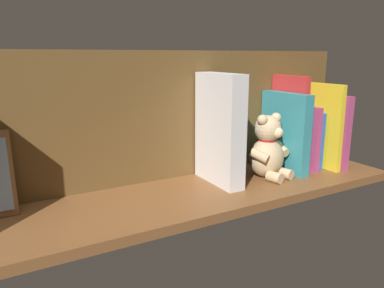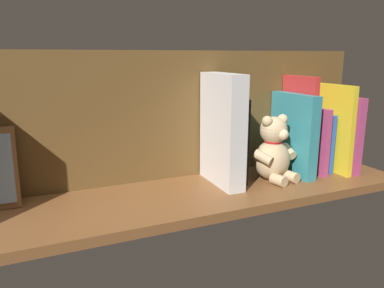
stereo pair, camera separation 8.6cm
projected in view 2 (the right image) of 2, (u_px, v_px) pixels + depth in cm
name	position (u px, v px, depth cm)	size (l,w,h in cm)	color
ground_plane	(192.00, 195.00, 89.29)	(111.59, 28.35, 2.20)	brown
shelf_back_panel	(174.00, 116.00, 95.77)	(111.59, 1.50, 33.18)	brown
book_0	(336.00, 133.00, 109.55)	(2.14, 12.63, 19.05)	#B23F72
book_1	(335.00, 132.00, 105.53)	(2.46, 18.31, 21.01)	#B23F72
book_2	(328.00, 127.00, 104.03)	(1.53, 18.27, 24.28)	yellow
book_3	(314.00, 140.00, 105.69)	(2.20, 14.22, 16.24)	blue
book_4	(308.00, 139.00, 103.66)	(1.66, 15.77, 18.22)	#B23F72
book_5	(299.00, 124.00, 102.75)	(1.51, 13.42, 26.52)	red
book_6	(293.00, 134.00, 100.42)	(3.04, 17.04, 22.03)	teal
teddy_bear	(274.00, 152.00, 95.67)	(13.61, 12.47, 17.19)	#D1B284
book_7	(233.00, 139.00, 95.63)	(2.15, 12.73, 21.59)	black
dictionary_thick_white	(222.00, 130.00, 91.43)	(4.54, 16.60, 27.79)	silver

